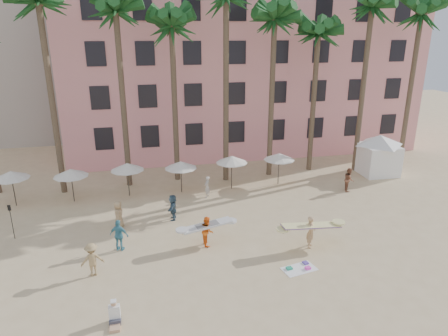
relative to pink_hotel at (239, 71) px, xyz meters
The scene contains 11 objects.
ground 28.09m from the pink_hotel, 105.07° to the right, with size 120.00×120.00×0.00m, color #D1B789.
pink_hotel is the anchor object (origin of this frame).
palm_row 13.71m from the pink_hotel, 120.56° to the right, with size 44.40×5.40×16.30m.
umbrella_row 17.73m from the pink_hotel, 126.53° to the right, with size 22.50×2.70×2.73m.
cabana 16.95m from the pink_hotel, 53.83° to the right, with size 4.66×4.66×3.50m.
beach_towel 26.96m from the pink_hotel, 96.97° to the right, with size 1.97×1.34×0.14m.
carrier_yellow 24.58m from the pink_hotel, 94.04° to the right, with size 3.54×0.91×1.93m.
carrier_white 24.27m from the pink_hotel, 108.76° to the right, with size 3.10×1.29×1.78m.
beachgoers 22.28m from the pink_hotel, 113.31° to the right, with size 19.78×9.68×1.89m.
paddle 27.39m from the pink_hotel, 134.91° to the right, with size 0.18×0.04×2.23m.
seated_man 31.44m from the pink_hotel, 114.22° to the right, with size 0.49×0.85×1.10m.
Camera 1 is at (-3.97, -16.58, 11.85)m, focal length 32.00 mm.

